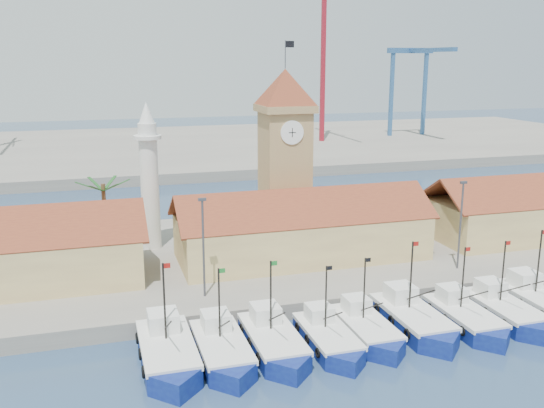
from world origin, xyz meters
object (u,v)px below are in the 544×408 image
object	(u,v)px
clock_tower	(285,152)
boat_5	(414,321)
minaret	(149,176)
boat_0	(168,355)

from	to	relation	value
clock_tower	boat_5	bearing A→B (deg)	-79.85
clock_tower	minaret	xyz separation A→B (m)	(-15.00, 2.00, -2.23)
boat_5	minaret	distance (m)	32.65
boat_0	boat_5	distance (m)	20.53
boat_0	minaret	distance (m)	26.60
boat_0	clock_tower	distance (m)	30.39
boat_5	clock_tower	xyz separation A→B (m)	(-4.11, 22.93, 11.14)
boat_0	boat_5	xyz separation A→B (m)	(20.53, 0.10, -0.02)
boat_5	minaret	size ratio (longest dim) A/B	0.64
boat_5	boat_0	bearing A→B (deg)	-179.72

